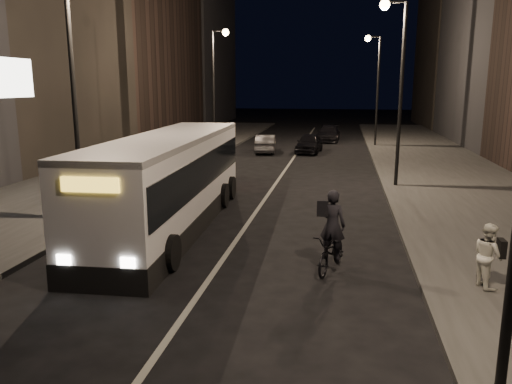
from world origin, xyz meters
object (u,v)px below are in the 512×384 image
at_px(pedestrian_woman, 488,255).
at_px(car_mid, 266,144).
at_px(city_bus, 170,178).
at_px(car_far, 328,134).
at_px(cyclist_on_bicycle, 332,244).
at_px(streetlight_right_far, 375,76).
at_px(streetlight_left_near, 79,63).
at_px(streetlight_right_mid, 396,69).
at_px(car_near, 309,143).
at_px(streetlight_left_far, 217,74).

bearing_deg(pedestrian_woman, car_mid, 3.57).
distance_m(city_bus, car_far, 27.58).
bearing_deg(cyclist_on_bicycle, car_mid, 118.69).
bearing_deg(streetlight_right_far, pedestrian_woman, -87.72).
bearing_deg(city_bus, pedestrian_woman, -26.69).
xyz_separation_m(streetlight_right_far, streetlight_left_near, (-10.66, -24.00, 0.00)).
bearing_deg(city_bus, streetlight_right_mid, 42.93).
bearing_deg(pedestrian_woman, streetlight_right_mid, -11.54).
xyz_separation_m(streetlight_left_near, car_far, (7.27, 27.40, -4.71)).
bearing_deg(car_far, city_bus, -97.50).
relative_size(car_near, car_mid, 1.02).
bearing_deg(pedestrian_woman, streetlight_left_far, 11.41).
distance_m(cyclist_on_bicycle, car_mid, 23.02).
relative_size(city_bus, pedestrian_woman, 7.68).
xyz_separation_m(car_near, car_mid, (-3.04, -0.40, -0.04)).
relative_size(car_near, car_far, 0.89).
distance_m(streetlight_left_near, city_bus, 4.68).
bearing_deg(car_far, streetlight_left_near, -103.17).
bearing_deg(car_mid, streetlight_left_far, 16.92).
bearing_deg(streetlight_left_near, pedestrian_woman, -18.26).
height_order(car_near, car_far, car_near).
relative_size(streetlight_right_mid, car_near, 2.06).
height_order(streetlight_right_mid, car_far, streetlight_right_mid).
bearing_deg(car_near, streetlight_left_far, -159.52).
relative_size(streetlight_right_far, streetlight_left_near, 1.00).
xyz_separation_m(streetlight_left_near, pedestrian_woman, (11.77, -3.89, -4.45)).
distance_m(streetlight_right_far, city_bus, 25.33).
height_order(streetlight_right_far, streetlight_left_far, same).
distance_m(streetlight_left_far, car_mid, 5.82).
xyz_separation_m(city_bus, cyclist_on_bicycle, (5.40, -3.28, -0.95)).
distance_m(streetlight_right_mid, car_mid, 14.42).
relative_size(streetlight_left_near, car_near, 2.06).
bearing_deg(streetlight_left_far, city_bus, -80.86).
xyz_separation_m(streetlight_right_far, pedestrian_woman, (1.11, -27.89, -4.45)).
distance_m(city_bus, car_near, 19.86).
xyz_separation_m(streetlight_left_near, car_near, (6.16, 19.74, -4.69)).
distance_m(streetlight_left_near, cyclist_on_bicycle, 9.97).
height_order(city_bus, pedestrian_woman, city_bus).
bearing_deg(car_near, streetlight_left_near, -102.64).
height_order(streetlight_right_far, car_far, streetlight_right_far).
height_order(pedestrian_woman, car_mid, pedestrian_woman).
xyz_separation_m(streetlight_left_far, car_near, (6.16, 1.74, -4.69)).
bearing_deg(streetlight_left_far, car_far, 52.29).
bearing_deg(city_bus, cyclist_on_bicycle, -33.37).
height_order(streetlight_right_mid, cyclist_on_bicycle, streetlight_right_mid).
height_order(streetlight_right_mid, streetlight_left_near, same).
xyz_separation_m(cyclist_on_bicycle, car_far, (-1.00, 30.49, -0.07)).
xyz_separation_m(streetlight_right_far, city_bus, (-7.80, -23.81, -3.69)).
xyz_separation_m(car_near, car_far, (1.11, 7.66, -0.03)).
bearing_deg(car_near, cyclist_on_bicycle, -80.04).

